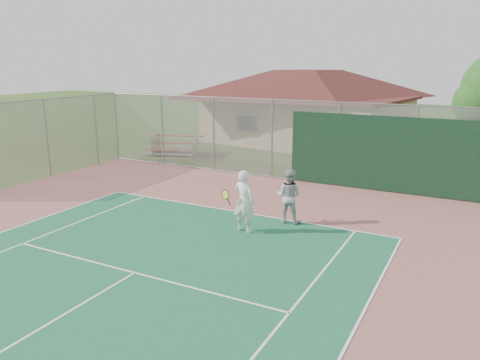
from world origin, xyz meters
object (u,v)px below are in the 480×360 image
(player_white_front, at_px, (244,202))
(player_grey_back, at_px, (289,196))
(clubhouse, at_px, (307,99))
(bleachers, at_px, (174,145))

(player_white_front, relative_size, player_grey_back, 1.10)
(clubhouse, height_order, player_grey_back, clubhouse)
(bleachers, bearing_deg, player_white_front, -65.16)
(bleachers, height_order, player_white_front, player_white_front)
(clubhouse, height_order, bleachers, clubhouse)
(clubhouse, xyz_separation_m, bleachers, (-5.14, -7.26, -2.22))
(clubhouse, relative_size, player_white_front, 7.08)
(clubhouse, relative_size, player_grey_back, 7.79)
(player_white_front, bearing_deg, bleachers, -38.00)
(clubhouse, xyz_separation_m, player_white_front, (3.95, -16.40, -1.79))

